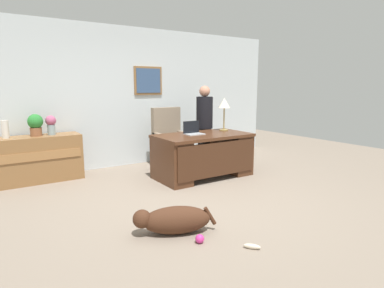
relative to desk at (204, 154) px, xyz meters
name	(u,v)px	position (x,y,z in m)	size (l,w,h in m)	color
ground_plane	(201,200)	(-0.73, -0.96, -0.41)	(12.00, 12.00, 0.00)	gray
back_wall	(126,97)	(-0.73, 1.64, 0.95)	(7.00, 0.16, 2.70)	silver
desk	(204,154)	(0.00, 0.00, 0.00)	(1.64, 0.89, 0.75)	#4C2B19
credenza	(34,159)	(-2.51, 1.28, -0.02)	(1.47, 0.50, 0.77)	olive
armchair	(170,141)	(-0.11, 0.99, 0.10)	(0.60, 0.59, 1.16)	gray
person_standing	(204,126)	(0.47, 0.65, 0.40)	(0.32, 0.32, 1.58)	#262323
dog_lying	(173,220)	(-1.57, -1.65, -0.25)	(0.86, 0.56, 0.30)	#472819
laptop	(193,131)	(-0.15, 0.11, 0.40)	(0.32, 0.22, 0.22)	#B2B5BA
desk_lamp	(224,105)	(0.60, 0.19, 0.82)	(0.22, 0.22, 0.60)	#9E8447
vase_with_flowers	(51,124)	(-2.21, 1.29, 0.55)	(0.17, 0.17, 0.33)	#8EA4AA
vase_empty	(5,129)	(-2.88, 1.29, 0.50)	(0.11, 0.11, 0.28)	silver
potted_plant	(35,124)	(-2.45, 1.29, 0.56)	(0.24, 0.24, 0.36)	brown
dog_toy_ball	(200,239)	(-1.46, -1.99, -0.36)	(0.09, 0.09, 0.09)	#D8338C
dog_toy_bone	(252,246)	(-1.10, -2.37, -0.38)	(0.17, 0.05, 0.05)	beige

